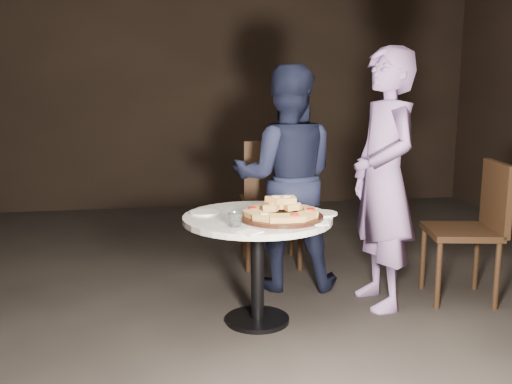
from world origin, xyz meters
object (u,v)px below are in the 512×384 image
(water_glass, at_px, (235,220))
(diner_navy, at_px, (286,178))
(diner_teal, at_px, (384,180))
(chair_far, at_px, (273,195))
(table, at_px, (257,236))
(focaccia_pile, at_px, (281,209))
(serving_board, at_px, (281,217))
(chair_right, at_px, (476,221))

(water_glass, distance_m, diner_navy, 0.96)
(water_glass, bearing_deg, diner_teal, 21.44)
(water_glass, xyz_separation_m, chair_far, (0.45, 1.24, -0.11))
(diner_teal, bearing_deg, table, -83.46)
(chair_far, bearing_deg, diner_navy, 94.46)
(table, xyz_separation_m, water_glass, (-0.16, -0.23, 0.16))
(chair_far, bearing_deg, focaccia_pile, 84.50)
(table, relative_size, focaccia_pile, 2.43)
(diner_navy, distance_m, diner_teal, 0.69)
(serving_board, xyz_separation_m, chair_right, (1.34, 0.23, -0.13))
(focaccia_pile, xyz_separation_m, water_glass, (-0.28, -0.14, -0.02))
(chair_far, relative_size, chair_right, 1.09)
(chair_far, distance_m, diner_navy, 0.45)
(table, xyz_separation_m, diner_navy, (0.30, 0.60, 0.24))
(water_glass, height_order, diner_teal, diner_teal)
(chair_far, height_order, diner_navy, diner_navy)
(serving_board, distance_m, diner_navy, 0.73)
(diner_teal, bearing_deg, diner_navy, -134.60)
(water_glass, distance_m, chair_right, 1.67)
(table, distance_m, focaccia_pile, 0.23)
(chair_far, bearing_deg, serving_board, 84.55)
(chair_far, relative_size, diner_navy, 0.65)
(water_glass, bearing_deg, chair_right, 12.81)
(diner_navy, bearing_deg, chair_right, 168.35)
(table, height_order, focaccia_pile, focaccia_pile)
(water_glass, xyz_separation_m, chair_right, (1.62, 0.37, -0.16))
(chair_far, xyz_separation_m, diner_navy, (0.01, -0.41, 0.19))
(diner_teal, bearing_deg, focaccia_pile, -74.62)
(focaccia_pile, distance_m, diner_teal, 0.75)
(diner_teal, bearing_deg, chair_right, 84.47)
(chair_right, bearing_deg, diner_navy, -100.98)
(water_glass, bearing_deg, focaccia_pile, 26.66)
(water_glass, bearing_deg, chair_far, 69.97)
(water_glass, bearing_deg, serving_board, 25.85)
(chair_right, xyz_separation_m, diner_navy, (-1.16, 0.47, 0.24))
(table, bearing_deg, focaccia_pile, -38.92)
(serving_board, relative_size, diner_navy, 0.31)
(table, distance_m, serving_board, 0.20)
(serving_board, height_order, water_glass, water_glass)
(focaccia_pile, bearing_deg, water_glass, -153.34)
(water_glass, height_order, chair_right, chair_right)
(chair_far, xyz_separation_m, chair_right, (1.16, -0.87, -0.05))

